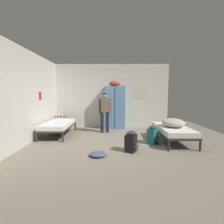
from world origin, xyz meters
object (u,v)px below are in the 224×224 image
at_px(person_traveler, 106,109).
at_px(water_bottle, 60,113).
at_px(bed_right, 173,130).
at_px(clothes_pile_denim, 99,154).
at_px(bedding_heap, 174,123).
at_px(backpack_teal, 154,135).
at_px(locker_bank, 115,106).
at_px(lotion_bottle, 63,114).
at_px(backpack_black, 132,142).
at_px(shelf_unit, 62,121).
at_px(bed_left_rear, 59,125).

height_order(person_traveler, water_bottle, person_traveler).
distance_m(bed_right, clothes_pile_denim, 2.63).
relative_size(bedding_heap, backpack_teal, 1.57).
relative_size(locker_bank, backpack_teal, 3.76).
xyz_separation_m(bed_right, lotion_bottle, (-4.09, 1.97, 0.27)).
xyz_separation_m(locker_bank, clothes_pile_denim, (-0.46, -3.42, -0.92)).
distance_m(person_traveler, backpack_black, 2.47).
bearing_deg(person_traveler, backpack_black, -70.45).
relative_size(lotion_bottle, backpack_teal, 0.31).
bearing_deg(backpack_teal, backpack_black, -135.49).
xyz_separation_m(shelf_unit, lotion_bottle, (0.07, -0.04, 0.30)).
bearing_deg(person_traveler, shelf_unit, 159.61).
bearing_deg(water_bottle, bed_left_rear, -74.25).
height_order(person_traveler, backpack_black, person_traveler).
xyz_separation_m(locker_bank, bedding_heap, (1.82, -2.16, -0.35)).
distance_m(bed_left_rear, person_traveler, 1.83).
distance_m(locker_bank, person_traveler, 0.93).
bearing_deg(clothes_pile_denim, bedding_heap, 29.06).
height_order(bed_left_rear, water_bottle, water_bottle).
bearing_deg(clothes_pile_denim, lotion_bottle, 119.09).
height_order(bedding_heap, water_bottle, water_bottle).
bearing_deg(water_bottle, locker_bank, 2.34).
relative_size(locker_bank, bed_left_rear, 1.09).
relative_size(person_traveler, backpack_teal, 2.82).
bearing_deg(backpack_teal, locker_bank, 115.83).
bearing_deg(shelf_unit, person_traveler, -20.39).
bearing_deg(bedding_heap, bed_right, 99.81).
distance_m(shelf_unit, backpack_teal, 4.14).
relative_size(water_bottle, clothes_pile_denim, 0.56).
xyz_separation_m(water_bottle, clothes_pile_denim, (1.97, -3.32, -0.62)).
height_order(locker_bank, shelf_unit, locker_bank).
distance_m(water_bottle, lotion_bottle, 0.16).
distance_m(backpack_black, backpack_teal, 1.04).
relative_size(locker_bank, backpack_black, 3.76).
height_order(shelf_unit, clothes_pile_denim, shelf_unit).
height_order(shelf_unit, bed_right, shelf_unit).
bearing_deg(water_bottle, backpack_black, -46.61).
relative_size(locker_bank, person_traveler, 1.33).
bearing_deg(clothes_pile_denim, shelf_unit, 119.72).
bearing_deg(backpack_black, bedding_heap, 32.99).
height_order(bed_right, backpack_teal, backpack_teal).
bearing_deg(backpack_black, clothes_pile_denim, -158.20).
height_order(shelf_unit, person_traveler, person_traveler).
bearing_deg(water_bottle, backpack_teal, -32.34).
bearing_deg(lotion_bottle, bed_right, -25.73).
bearing_deg(clothes_pile_denim, backpack_teal, 33.86).
distance_m(shelf_unit, person_traveler, 2.16).
bearing_deg(bed_left_rear, locker_bank, 31.24).
distance_m(lotion_bottle, backpack_black, 3.98).
distance_m(locker_bank, backpack_black, 3.19).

